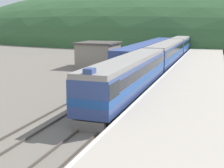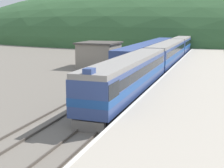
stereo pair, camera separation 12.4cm
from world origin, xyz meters
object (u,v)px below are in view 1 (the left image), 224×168
carriage_third (182,44)px  carriage_fourth (191,39)px  siding_train (148,52)px  express_train_lead_car (129,76)px  carriage_second (167,53)px

carriage_third → carriage_fourth: 22.80m
siding_train → carriage_third: bearing=78.5°
express_train_lead_car → siding_train: express_train_lead_car is taller
express_train_lead_car → carriage_fourth: bearing=90.0°
express_train_lead_car → siding_train: 26.57m
carriage_third → siding_train: (-3.85, -19.01, -0.26)m
carriage_second → carriage_third: same height
express_train_lead_car → carriage_third: express_train_lead_car is taller
express_train_lead_car → carriage_fourth: (0.00, 68.10, -0.01)m
carriage_fourth → carriage_third: bearing=-90.0°
express_train_lead_car → carriage_second: bearing=90.0°
carriage_third → carriage_fourth: (0.00, 22.80, 0.00)m
carriage_second → carriage_third: 22.80m
express_train_lead_car → carriage_fourth: 68.10m
express_train_lead_car → carriage_third: bearing=90.0°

